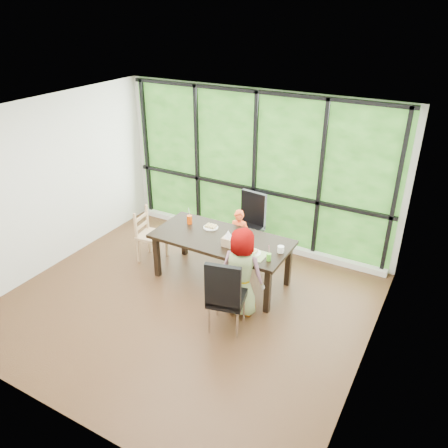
{
  "coord_description": "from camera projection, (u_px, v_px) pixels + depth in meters",
  "views": [
    {
      "loc": [
        3.03,
        -4.3,
        3.95
      ],
      "look_at": [
        0.24,
        0.69,
        1.05
      ],
      "focal_mm": 35.69,
      "sensor_mm": 36.0,
      "label": 1
    }
  ],
  "objects": [
    {
      "name": "ground",
      "position": [
        186.0,
        304.0,
        6.45
      ],
      "size": [
        5.0,
        5.0,
        0.0
      ],
      "primitive_type": "plane",
      "color": "black",
      "rests_on": "ground"
    },
    {
      "name": "back_wall",
      "position": [
        256.0,
        169.0,
        7.59
      ],
      "size": [
        5.0,
        0.0,
        5.0
      ],
      "primitive_type": "plane",
      "rotation": [
        1.57,
        0.0,
        0.0
      ],
      "color": "silver",
      "rests_on": "ground"
    },
    {
      "name": "foliage_backdrop",
      "position": [
        255.0,
        170.0,
        7.58
      ],
      "size": [
        4.8,
        0.02,
        2.65
      ],
      "primitive_type": "cube",
      "color": "#204715",
      "rests_on": "back_wall"
    },
    {
      "name": "window_mullions",
      "position": [
        254.0,
        170.0,
        7.54
      ],
      "size": [
        4.8,
        0.06,
        2.65
      ],
      "primitive_type": null,
      "color": "black",
      "rests_on": "back_wall"
    },
    {
      "name": "window_sill",
      "position": [
        251.0,
        238.0,
        8.1
      ],
      "size": [
        4.8,
        0.12,
        0.1
      ],
      "primitive_type": "cube",
      "color": "silver",
      "rests_on": "ground"
    },
    {
      "name": "dining_table",
      "position": [
        221.0,
        259.0,
        6.83
      ],
      "size": [
        2.16,
        1.12,
        0.75
      ],
      "primitive_type": "cube",
      "rotation": [
        0.0,
        0.0,
        0.08
      ],
      "color": "black",
      "rests_on": "ground"
    },
    {
      "name": "chair_window_leather",
      "position": [
        247.0,
        225.0,
        7.49
      ],
      "size": [
        0.5,
        0.5,
        1.08
      ],
      "primitive_type": "cube",
      "rotation": [
        0.0,
        0.0,
        -0.1
      ],
      "color": "black",
      "rests_on": "ground"
    },
    {
      "name": "chair_interior_leather",
      "position": [
        227.0,
        293.0,
        5.76
      ],
      "size": [
        0.56,
        0.56,
        1.08
      ],
      "primitive_type": "cube",
      "rotation": [
        0.0,
        0.0,
        3.38
      ],
      "color": "black",
      "rests_on": "ground"
    },
    {
      "name": "chair_end_beech",
      "position": [
        151.0,
        235.0,
        7.37
      ],
      "size": [
        0.45,
        0.47,
        0.9
      ],
      "primitive_type": "cube",
      "rotation": [
        0.0,
        0.0,
        1.7
      ],
      "color": "tan",
      "rests_on": "ground"
    },
    {
      "name": "child_toddler",
      "position": [
        239.0,
        237.0,
        7.24
      ],
      "size": [
        0.38,
        0.27,
        0.96
      ],
      "primitive_type": "imported",
      "rotation": [
        0.0,
        0.0,
        0.14
      ],
      "color": "#FE5422",
      "rests_on": "ground"
    },
    {
      "name": "child_older",
      "position": [
        242.0,
        272.0,
        6.02
      ],
      "size": [
        0.64,
        0.42,
        1.29
      ],
      "primitive_type": "imported",
      "rotation": [
        0.0,
        0.0,
        3.16
      ],
      "color": "slate",
      "rests_on": "ground"
    },
    {
      "name": "placemat",
      "position": [
        252.0,
        254.0,
        6.23
      ],
      "size": [
        0.41,
        0.3,
        0.01
      ],
      "primitive_type": "cube",
      "color": "tan",
      "rests_on": "dining_table"
    },
    {
      "name": "plate_far",
      "position": [
        211.0,
        227.0,
        6.95
      ],
      "size": [
        0.23,
        0.23,
        0.01
      ],
      "primitive_type": "cylinder",
      "color": "white",
      "rests_on": "dining_table"
    },
    {
      "name": "plate_near",
      "position": [
        252.0,
        253.0,
        6.26
      ],
      "size": [
        0.24,
        0.24,
        0.02
      ],
      "primitive_type": "cylinder",
      "color": "white",
      "rests_on": "dining_table"
    },
    {
      "name": "orange_cup",
      "position": [
        190.0,
        220.0,
        7.06
      ],
      "size": [
        0.09,
        0.09,
        0.14
      ],
      "primitive_type": "cylinder",
      "color": "#DA4306",
      "rests_on": "dining_table"
    },
    {
      "name": "green_cup",
      "position": [
        269.0,
        257.0,
        6.07
      ],
      "size": [
        0.07,
        0.07,
        0.1
      ],
      "primitive_type": "cylinder",
      "color": "#66D034",
      "rests_on": "dining_table"
    },
    {
      "name": "white_mug",
      "position": [
        281.0,
        249.0,
        6.26
      ],
      "size": [
        0.09,
        0.09,
        0.1
      ],
      "primitive_type": "cylinder",
      "color": "white",
      "rests_on": "dining_table"
    },
    {
      "name": "tissue_box",
      "position": [
        228.0,
        241.0,
        6.43
      ],
      "size": [
        0.15,
        0.15,
        0.13
      ],
      "primitive_type": "cube",
      "color": "tan",
      "rests_on": "dining_table"
    },
    {
      "name": "crepe_rolls_far",
      "position": [
        211.0,
        226.0,
        6.94
      ],
      "size": [
        0.2,
        0.12,
        0.04
      ],
      "primitive_type": null,
      "color": "tan",
      "rests_on": "plate_far"
    },
    {
      "name": "crepe_rolls_near",
      "position": [
        252.0,
        251.0,
        6.24
      ],
      "size": [
        0.15,
        0.12,
        0.04
      ],
      "primitive_type": null,
      "color": "tan",
      "rests_on": "plate_near"
    },
    {
      "name": "straw_white",
      "position": [
        189.0,
        213.0,
        7.01
      ],
      "size": [
        0.01,
        0.04,
        0.2
      ],
      "primitive_type": "cylinder",
      "rotation": [
        0.14,
        0.0,
        0.0
      ],
      "color": "white",
      "rests_on": "orange_cup"
    },
    {
      "name": "straw_pink",
      "position": [
        269.0,
        251.0,
        6.03
      ],
      "size": [
        0.01,
        0.04,
        0.2
      ],
      "primitive_type": "cylinder",
      "rotation": [
        0.14,
        0.0,
        0.0
      ],
      "color": "pink",
      "rests_on": "green_cup"
    },
    {
      "name": "tissue",
      "position": [
        228.0,
        234.0,
        6.38
      ],
      "size": [
        0.12,
        0.12,
        0.11
      ],
      "primitive_type": "cone",
      "color": "white",
      "rests_on": "tissue_box"
    }
  ]
}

